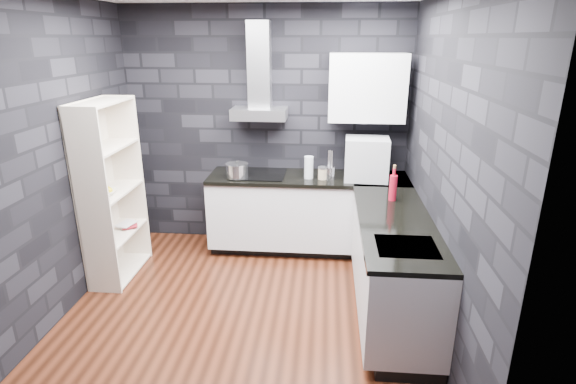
# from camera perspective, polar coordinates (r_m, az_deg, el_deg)

# --- Properties ---
(ground) EXTENTS (3.20, 3.20, 0.00)m
(ground) POSITION_cam_1_polar(r_m,az_deg,el_deg) (4.23, -5.43, -14.81)
(ground) COLOR #491F11
(wall_back) EXTENTS (3.20, 0.05, 2.70)m
(wall_back) POSITION_cam_1_polar(r_m,az_deg,el_deg) (5.22, -2.74, 7.97)
(wall_back) COLOR black
(wall_back) RESTS_ON ground
(wall_front) EXTENTS (3.20, 0.05, 2.70)m
(wall_front) POSITION_cam_1_polar(r_m,az_deg,el_deg) (2.19, -14.10, -8.80)
(wall_front) COLOR black
(wall_front) RESTS_ON ground
(wall_left) EXTENTS (0.05, 3.20, 2.70)m
(wall_left) POSITION_cam_1_polar(r_m,az_deg,el_deg) (4.27, -28.05, 3.22)
(wall_left) COLOR black
(wall_left) RESTS_ON ground
(wall_right) EXTENTS (0.05, 3.20, 2.70)m
(wall_right) POSITION_cam_1_polar(r_m,az_deg,el_deg) (3.71, 19.38, 2.28)
(wall_right) COLOR black
(wall_right) RESTS_ON ground
(toekick_back) EXTENTS (2.18, 0.50, 0.10)m
(toekick_back) POSITION_cam_1_polar(r_m,az_deg,el_deg) (5.32, 2.46, -6.61)
(toekick_back) COLOR black
(toekick_back) RESTS_ON ground
(toekick_right) EXTENTS (0.50, 1.78, 0.10)m
(toekick_right) POSITION_cam_1_polar(r_m,az_deg,el_deg) (4.28, 13.31, -14.05)
(toekick_right) COLOR black
(toekick_right) RESTS_ON ground
(counter_back_cab) EXTENTS (2.20, 0.60, 0.76)m
(counter_back_cab) POSITION_cam_1_polar(r_m,az_deg,el_deg) (5.11, 2.50, -2.45)
(counter_back_cab) COLOR silver
(counter_back_cab) RESTS_ON ground
(counter_right_cab) EXTENTS (0.60, 1.80, 0.76)m
(counter_right_cab) POSITION_cam_1_polar(r_m,az_deg,el_deg) (4.06, 13.20, -8.96)
(counter_right_cab) COLOR silver
(counter_right_cab) RESTS_ON ground
(counter_back_top) EXTENTS (2.20, 0.62, 0.04)m
(counter_back_top) POSITION_cam_1_polar(r_m,az_deg,el_deg) (4.97, 2.56, 1.80)
(counter_back_top) COLOR black
(counter_back_top) RESTS_ON counter_back_cab
(counter_right_top) EXTENTS (0.62, 1.80, 0.04)m
(counter_right_top) POSITION_cam_1_polar(r_m,az_deg,el_deg) (3.89, 13.50, -3.74)
(counter_right_top) COLOR black
(counter_right_top) RESTS_ON counter_right_cab
(counter_corner_top) EXTENTS (0.62, 0.62, 0.04)m
(counter_corner_top) POSITION_cam_1_polar(r_m,az_deg,el_deg) (5.01, 11.75, 1.56)
(counter_corner_top) COLOR black
(counter_corner_top) RESTS_ON counter_right_cab
(hood_body) EXTENTS (0.60, 0.34, 0.12)m
(hood_body) POSITION_cam_1_polar(r_m,az_deg,el_deg) (5.00, -3.65, 9.90)
(hood_body) COLOR #B8B8BD
(hood_body) RESTS_ON wall_back
(hood_chimney) EXTENTS (0.24, 0.20, 0.90)m
(hood_chimney) POSITION_cam_1_polar(r_m,az_deg,el_deg) (5.01, -3.66, 15.80)
(hood_chimney) COLOR #B8B8BD
(hood_chimney) RESTS_ON hood_body
(upper_cabinet) EXTENTS (0.80, 0.35, 0.70)m
(upper_cabinet) POSITION_cam_1_polar(r_m,az_deg,el_deg) (4.92, 9.99, 12.92)
(upper_cabinet) COLOR silver
(upper_cabinet) RESTS_ON wall_back
(cooktop) EXTENTS (0.58, 0.50, 0.01)m
(cooktop) POSITION_cam_1_polar(r_m,az_deg,el_deg) (5.02, -3.71, 2.28)
(cooktop) COLOR black
(cooktop) RESTS_ON counter_back_top
(sink_rim) EXTENTS (0.44, 0.40, 0.01)m
(sink_rim) POSITION_cam_1_polar(r_m,az_deg,el_deg) (3.44, 14.82, -6.75)
(sink_rim) COLOR #B8B8BD
(sink_rim) RESTS_ON counter_right_top
(pot) EXTENTS (0.31, 0.31, 0.14)m
(pot) POSITION_cam_1_polar(r_m,az_deg,el_deg) (4.90, -6.48, 2.67)
(pot) COLOR silver
(pot) RESTS_ON cooktop
(glass_vase) EXTENTS (0.12, 0.12, 0.24)m
(glass_vase) POSITION_cam_1_polar(r_m,az_deg,el_deg) (4.86, 2.65, 3.14)
(glass_vase) COLOR silver
(glass_vase) RESTS_ON counter_back_top
(storage_jar) EXTENTS (0.13, 0.13, 0.12)m
(storage_jar) POSITION_cam_1_polar(r_m,az_deg,el_deg) (4.86, 4.41, 2.33)
(storage_jar) COLOR tan
(storage_jar) RESTS_ON counter_back_top
(utensil_crock) EXTENTS (0.14, 0.14, 0.14)m
(utensil_crock) POSITION_cam_1_polar(r_m,az_deg,el_deg) (4.85, 5.30, 2.41)
(utensil_crock) COLOR silver
(utensil_crock) RESTS_ON counter_back_top
(appliance_garage) EXTENTS (0.47, 0.37, 0.45)m
(appliance_garage) POSITION_cam_1_polar(r_m,az_deg,el_deg) (4.86, 9.94, 4.15)
(appliance_garage) COLOR #AEAFB5
(appliance_garage) RESTS_ON counter_back_top
(red_bottle) EXTENTS (0.08, 0.08, 0.24)m
(red_bottle) POSITION_cam_1_polar(r_m,az_deg,el_deg) (4.30, 13.18, 0.51)
(red_bottle) COLOR maroon
(red_bottle) RESTS_ON counter_right_top
(bookshelf) EXTENTS (0.52, 0.86, 1.80)m
(bookshelf) POSITION_cam_1_polar(r_m,az_deg,el_deg) (4.78, -21.48, 0.01)
(bookshelf) COLOR beige
(bookshelf) RESTS_ON ground
(fruit_bowl) EXTENTS (0.21, 0.21, 0.05)m
(fruit_bowl) POSITION_cam_1_polar(r_m,az_deg,el_deg) (4.68, -22.11, 0.00)
(fruit_bowl) COLOR white
(fruit_bowl) RESTS_ON bookshelf
(book_red) EXTENTS (0.15, 0.09, 0.21)m
(book_red) POSITION_cam_1_polar(r_m,az_deg,el_deg) (5.00, -20.48, -3.08)
(book_red) COLOR maroon
(book_red) RESTS_ON bookshelf
(book_second) EXTENTS (0.15, 0.05, 0.21)m
(book_second) POSITION_cam_1_polar(r_m,az_deg,el_deg) (5.03, -20.59, -2.69)
(book_second) COLOR #B2B2B2
(book_second) RESTS_ON bookshelf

